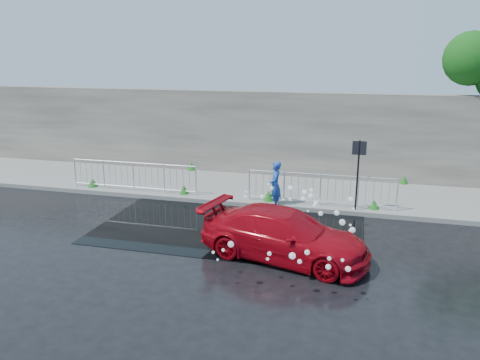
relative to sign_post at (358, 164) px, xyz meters
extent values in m
plane|color=black|center=(-4.20, -3.10, -1.72)|extent=(90.00, 90.00, 0.00)
cube|color=slate|center=(-4.20, 1.90, -1.65)|extent=(30.00, 4.00, 0.15)
cube|color=slate|center=(-4.20, -0.10, -1.64)|extent=(30.00, 0.25, 0.16)
cube|color=#534D46|center=(-4.20, 4.10, 0.18)|extent=(30.00, 0.60, 3.50)
cube|color=black|center=(-3.70, -2.10, -1.72)|extent=(8.00, 5.00, 0.01)
cylinder|color=black|center=(0.00, 0.00, -0.47)|extent=(0.06, 0.06, 2.50)
cube|color=black|center=(0.00, 0.00, 0.53)|extent=(0.45, 0.04, 0.45)
sphere|color=#103B0E|center=(3.80, 4.30, 3.28)|extent=(2.02, 2.02, 2.02)
cylinder|color=silver|center=(-10.70, 0.25, -1.02)|extent=(0.05, 0.05, 1.10)
cylinder|color=silver|center=(-5.70, 0.25, -1.02)|extent=(0.05, 0.05, 1.10)
cylinder|color=silver|center=(-8.20, 0.25, -0.50)|extent=(5.00, 0.04, 0.04)
cylinder|color=silver|center=(-8.20, 0.25, -1.45)|extent=(5.00, 0.04, 0.04)
cylinder|color=silver|center=(-3.70, 0.25, -1.02)|extent=(0.05, 0.05, 1.10)
cylinder|color=silver|center=(1.30, 0.25, -1.02)|extent=(0.05, 0.05, 1.10)
cylinder|color=silver|center=(-1.20, 0.25, -0.50)|extent=(5.00, 0.04, 0.04)
cylinder|color=silver|center=(-1.20, 0.25, -1.45)|extent=(5.00, 0.04, 0.04)
cone|color=#154E17|center=(-10.00, 0.30, -1.41)|extent=(0.40, 0.40, 0.32)
cone|color=#154E17|center=(-6.20, 0.30, -1.41)|extent=(0.36, 0.36, 0.33)
cone|color=#154E17|center=(-3.00, 0.30, -1.40)|extent=(0.44, 0.44, 0.35)
cone|color=#154E17|center=(0.60, 0.30, -1.43)|extent=(0.38, 0.38, 0.29)
cone|color=#154E17|center=(-7.20, 3.80, -1.40)|extent=(0.42, 0.42, 0.35)
cone|color=#154E17|center=(1.80, 3.80, -1.41)|extent=(0.34, 0.34, 0.32)
sphere|color=white|center=(-1.40, -0.86, -0.75)|extent=(0.12, 0.12, 0.12)
sphere|color=white|center=(-2.78, -0.87, -0.65)|extent=(0.08, 0.08, 0.08)
sphere|color=white|center=(-1.44, -3.01, -1.39)|extent=(0.09, 0.09, 0.09)
sphere|color=white|center=(-0.10, -2.81, -1.25)|extent=(0.08, 0.08, 0.08)
sphere|color=white|center=(-0.05, -1.97, -0.90)|extent=(0.08, 0.08, 0.08)
sphere|color=white|center=(-1.57, -1.27, -0.71)|extent=(0.11, 0.11, 0.11)
sphere|color=white|center=(-3.39, -1.56, -0.91)|extent=(0.10, 0.10, 0.10)
sphere|color=white|center=(-1.36, -1.33, -0.79)|extent=(0.16, 0.16, 0.16)
sphere|color=white|center=(-0.10, -2.51, -1.20)|extent=(0.08, 0.08, 0.08)
sphere|color=white|center=(-0.33, -2.51, -1.14)|extent=(0.18, 0.18, 0.18)
sphere|color=white|center=(-2.31, -2.20, -0.98)|extent=(0.11, 0.11, 0.11)
sphere|color=white|center=(-2.49, -2.15, -1.01)|extent=(0.13, 0.13, 0.13)
sphere|color=white|center=(-0.15, -1.28, -0.83)|extent=(0.17, 0.17, 0.17)
sphere|color=white|center=(-1.20, -1.86, -0.93)|extent=(0.10, 0.10, 0.10)
sphere|color=white|center=(-2.12, -2.40, -1.08)|extent=(0.13, 0.13, 0.13)
sphere|color=white|center=(-0.51, -2.24, -0.97)|extent=(0.15, 0.15, 0.15)
sphere|color=white|center=(-3.24, -2.28, -1.18)|extent=(0.07, 0.07, 0.07)
sphere|color=white|center=(-1.08, -1.51, -0.87)|extent=(0.06, 0.06, 0.06)
sphere|color=white|center=(-1.73, -2.33, -1.19)|extent=(0.16, 0.16, 0.16)
sphere|color=white|center=(-3.46, -2.53, -1.07)|extent=(0.09, 0.09, 0.09)
sphere|color=white|center=(-1.56, -1.53, -0.83)|extent=(0.14, 0.14, 0.14)
sphere|color=white|center=(-0.97, -2.17, -1.05)|extent=(0.14, 0.14, 0.14)
sphere|color=white|center=(-2.62, -1.22, -0.67)|extent=(0.12, 0.12, 0.12)
sphere|color=white|center=(-0.04, -2.65, -1.29)|extent=(0.17, 0.17, 0.17)
sphere|color=white|center=(-2.67, -2.41, -1.26)|extent=(0.17, 0.17, 0.17)
sphere|color=white|center=(-1.86, -2.53, -1.13)|extent=(0.13, 0.13, 0.13)
sphere|color=white|center=(-3.42, -1.36, -0.82)|extent=(0.09, 0.09, 0.09)
sphere|color=white|center=(-2.16, -1.69, -0.86)|extent=(0.08, 0.08, 0.08)
sphere|color=white|center=(-1.84, -2.99, -1.51)|extent=(0.13, 0.13, 0.13)
sphere|color=white|center=(-2.07, -0.83, -0.73)|extent=(0.17, 0.17, 0.17)
sphere|color=white|center=(-2.88, -1.41, -0.92)|extent=(0.15, 0.15, 0.15)
sphere|color=white|center=(-1.59, -0.99, -0.79)|extent=(0.16, 0.16, 0.16)
sphere|color=white|center=(-2.88, -2.69, -1.27)|extent=(0.15, 0.15, 0.15)
sphere|color=white|center=(-1.99, -1.42, -0.92)|extent=(0.10, 0.10, 0.10)
sphere|color=white|center=(-1.16, -1.73, -0.88)|extent=(0.14, 0.14, 0.14)
sphere|color=white|center=(-1.36, -2.06, -1.04)|extent=(0.07, 0.07, 0.07)
sphere|color=white|center=(-1.92, -5.32, -1.19)|extent=(0.08, 0.08, 0.08)
sphere|color=white|center=(-0.94, -5.95, -0.64)|extent=(0.12, 0.12, 0.12)
sphere|color=white|center=(-3.05, -5.97, -0.86)|extent=(0.07, 0.07, 0.07)
sphere|color=white|center=(-2.65, -5.90, -0.66)|extent=(0.14, 0.14, 0.14)
sphere|color=white|center=(-1.79, -5.80, -0.83)|extent=(0.10, 0.10, 0.10)
sphere|color=white|center=(-1.18, -5.20, -1.22)|extent=(0.11, 0.11, 0.11)
sphere|color=white|center=(-1.26, -5.91, -0.77)|extent=(0.15, 0.15, 0.15)
sphere|color=white|center=(-3.21, -5.11, -1.46)|extent=(0.06, 0.06, 0.06)
sphere|color=white|center=(-0.19, -6.03, -0.69)|extent=(0.08, 0.08, 0.08)
sphere|color=white|center=(-0.51, -5.33, -1.22)|extent=(0.13, 0.13, 0.13)
sphere|color=white|center=(-0.07, -5.66, -1.06)|extent=(0.13, 0.13, 0.13)
sphere|color=white|center=(-3.00, -5.33, -1.08)|extent=(0.08, 0.08, 0.08)
sphere|color=white|center=(-1.16, -4.92, -1.55)|extent=(0.09, 0.09, 0.09)
sphere|color=white|center=(-0.46, -6.14, -0.64)|extent=(0.09, 0.09, 0.09)
imported|color=#A30612|center=(-1.74, -4.00, -1.08)|extent=(4.76, 2.80, 1.30)
imported|color=#2148A5|center=(-2.70, -0.10, -0.89)|extent=(0.51, 0.68, 1.67)
camera|label=1|loc=(-0.01, -15.25, 3.50)|focal=35.00mm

